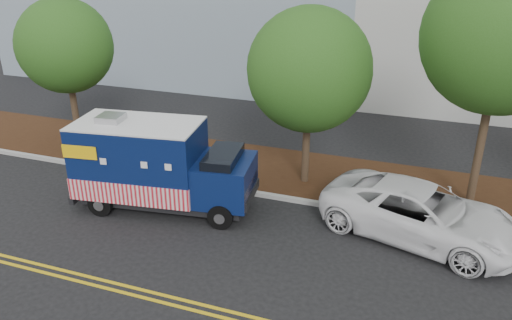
% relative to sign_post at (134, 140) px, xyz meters
% --- Properties ---
extents(ground, '(120.00, 120.00, 0.00)m').
position_rel_sign_post_xyz_m(ground, '(4.45, -1.91, -1.20)').
color(ground, black).
rests_on(ground, ground).
extents(curb, '(120.00, 0.18, 0.15)m').
position_rel_sign_post_xyz_m(curb, '(4.45, -0.51, -1.12)').
color(curb, '#9E9E99').
rests_on(curb, ground).
extents(mulch_strip, '(120.00, 4.00, 0.15)m').
position_rel_sign_post_xyz_m(mulch_strip, '(4.45, 1.59, -1.12)').
color(mulch_strip, black).
rests_on(mulch_strip, ground).
extents(centerline_near, '(120.00, 0.10, 0.01)m').
position_rel_sign_post_xyz_m(centerline_near, '(4.45, -6.36, -1.19)').
color(centerline_near, gold).
rests_on(centerline_near, ground).
extents(centerline_far, '(120.00, 0.10, 0.01)m').
position_rel_sign_post_xyz_m(centerline_far, '(4.45, -6.61, -1.19)').
color(centerline_far, gold).
rests_on(centerline_far, ground).
extents(tree_a, '(3.69, 3.69, 6.27)m').
position_rel_sign_post_xyz_m(tree_a, '(-3.23, 0.80, 3.21)').
color(tree_a, '#38281C').
rests_on(tree_a, ground).
extents(tree_b, '(4.19, 4.19, 6.33)m').
position_rel_sign_post_xyz_m(tree_b, '(6.49, 0.92, 3.03)').
color(tree_b, '#38281C').
rests_on(tree_b, ground).
extents(tree_c, '(4.60, 4.60, 7.92)m').
position_rel_sign_post_xyz_m(tree_c, '(12.10, 1.10, 4.41)').
color(tree_c, '#38281C').
rests_on(tree_c, ground).
extents(sign_post, '(0.06, 0.06, 2.40)m').
position_rel_sign_post_xyz_m(sign_post, '(0.00, 0.00, 0.00)').
color(sign_post, '#473828').
rests_on(sign_post, ground).
extents(food_truck, '(6.12, 2.96, 3.10)m').
position_rel_sign_post_xyz_m(food_truck, '(2.28, -2.28, 0.21)').
color(food_truck, black).
rests_on(food_truck, ground).
extents(white_car, '(6.32, 4.16, 1.62)m').
position_rel_sign_post_xyz_m(white_car, '(10.60, -1.36, -0.39)').
color(white_car, white).
rests_on(white_car, ground).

